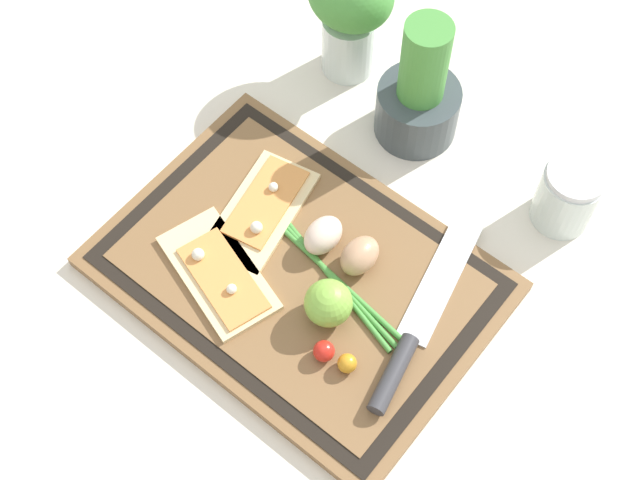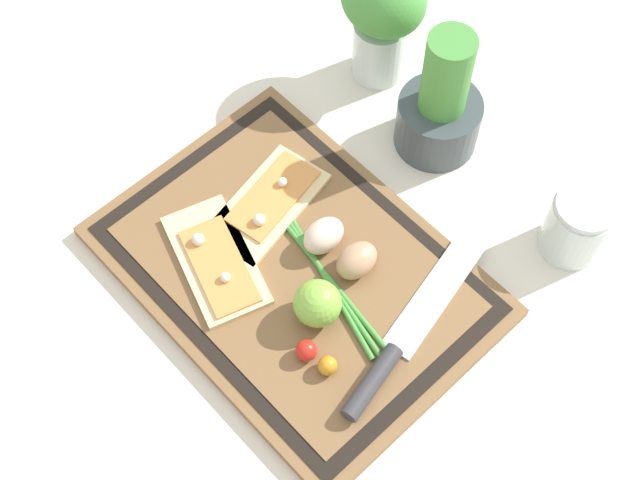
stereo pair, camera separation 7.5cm
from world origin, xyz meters
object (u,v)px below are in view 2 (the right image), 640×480
at_px(cherry_tomato_yellow, 328,366).
at_px(pizza_slice_near, 216,261).
at_px(knife, 394,351).
at_px(egg_brown, 357,260).
at_px(herb_pot, 440,108).
at_px(cherry_tomato_red, 306,350).
at_px(sauce_jar, 576,228).
at_px(herb_glass, 382,14).
at_px(pizza_slice_far, 269,203).
at_px(lime, 317,303).
at_px(egg_pink, 324,236).

bearing_deg(cherry_tomato_yellow, pizza_slice_near, -178.69).
relative_size(knife, cherry_tomato_yellow, 12.57).
bearing_deg(egg_brown, herb_pot, 108.72).
bearing_deg(cherry_tomato_red, herb_pot, 108.88).
height_order(cherry_tomato_red, sauce_jar, sauce_jar).
relative_size(sauce_jar, herb_glass, 0.51).
bearing_deg(knife, herb_glass, 137.47).
bearing_deg(herb_pot, sauce_jar, 1.36).
bearing_deg(egg_brown, knife, -22.77).
bearing_deg(pizza_slice_near, herb_pot, 82.24).
bearing_deg(pizza_slice_far, herb_pot, 74.75).
bearing_deg(lime, cherry_tomato_red, -56.64).
distance_m(egg_brown, cherry_tomato_red, 0.13).
relative_size(egg_brown, egg_pink, 1.00).
bearing_deg(herb_pot, herb_glass, 168.25).
bearing_deg(herb_glass, lime, -55.31).
distance_m(knife, herb_pot, 0.34).
bearing_deg(pizza_slice_near, egg_brown, 44.50).
distance_m(egg_pink, lime, 0.10).
bearing_deg(lime, herb_glass, 124.69).
height_order(lime, sauce_jar, sauce_jar).
bearing_deg(egg_pink, lime, -48.02).
height_order(knife, lime, lime).
xyz_separation_m(egg_brown, sauce_jar, (0.15, 0.23, 0.00)).
bearing_deg(cherry_tomato_yellow, egg_pink, 138.15).
height_order(cherry_tomato_red, herb_pot, herb_pot).
xyz_separation_m(knife, egg_pink, (-0.16, 0.04, 0.01)).
bearing_deg(sauce_jar, knife, -98.60).
xyz_separation_m(cherry_tomato_yellow, herb_pot, (-0.15, 0.34, 0.04)).
distance_m(egg_pink, herb_glass, 0.32).
xyz_separation_m(knife, cherry_tomato_red, (-0.07, -0.08, 0.01)).
bearing_deg(pizza_slice_near, cherry_tomato_red, -0.35).
xyz_separation_m(pizza_slice_near, knife, (0.24, 0.07, 0.00)).
height_order(egg_brown, lime, lime).
height_order(pizza_slice_near, herb_pot, herb_pot).
bearing_deg(egg_pink, herb_pot, 96.12).
height_order(pizza_slice_far, herb_pot, herb_pot).
height_order(pizza_slice_far, egg_pink, egg_pink).
relative_size(lime, cherry_tomato_yellow, 2.50).
distance_m(knife, cherry_tomato_red, 0.10).
height_order(knife, egg_brown, egg_brown).
xyz_separation_m(egg_brown, cherry_tomato_red, (0.04, -0.12, -0.01)).
bearing_deg(herb_glass, cherry_tomato_red, -55.47).
distance_m(pizza_slice_near, egg_pink, 0.14).
bearing_deg(sauce_jar, herb_pot, -178.64).
bearing_deg(knife, sauce_jar, 81.40).
bearing_deg(sauce_jar, egg_pink, -130.97).
xyz_separation_m(lime, herb_pot, (-0.09, 0.30, 0.02)).
distance_m(pizza_slice_near, cherry_tomato_red, 0.17).
bearing_deg(pizza_slice_near, herb_glass, 103.93).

